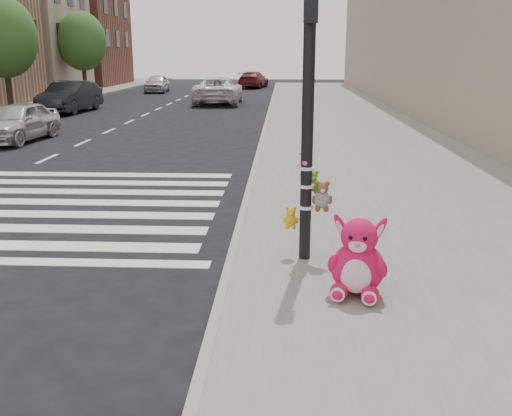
# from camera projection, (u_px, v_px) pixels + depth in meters

# --- Properties ---
(ground) EXTENTS (120.00, 120.00, 0.00)m
(ground) POSITION_uv_depth(u_px,v_px,m) (82.00, 320.00, 6.53)
(ground) COLOR black
(ground) RESTS_ON ground
(sidewalk_near) EXTENTS (7.00, 80.00, 0.14)m
(sidewalk_near) POSITION_uv_depth(u_px,v_px,m) (380.00, 159.00, 15.92)
(sidewalk_near) COLOR slate
(sidewalk_near) RESTS_ON ground
(curb_edge) EXTENTS (0.12, 80.00, 0.15)m
(curb_edge) POSITION_uv_depth(u_px,v_px,m) (257.00, 158.00, 16.08)
(curb_edge) COLOR gray
(curb_edge) RESTS_ON ground
(bld_far_d) EXTENTS (6.00, 8.00, 10.00)m
(bld_far_d) POSITION_uv_depth(u_px,v_px,m) (29.00, 22.00, 39.65)
(bld_far_d) COLOR gray
(bld_far_d) RESTS_ON ground
(bld_far_e) EXTENTS (6.00, 10.00, 9.00)m
(bld_far_e) POSITION_uv_depth(u_px,v_px,m) (84.00, 34.00, 50.38)
(bld_far_e) COLOR brown
(bld_far_e) RESTS_ON ground
(bld_near) EXTENTS (5.00, 60.00, 10.00)m
(bld_near) POSITION_uv_depth(u_px,v_px,m) (480.00, 2.00, 23.99)
(bld_near) COLOR gray
(bld_near) RESTS_ON ground
(signal_pole) EXTENTS (0.68, 0.48, 4.00)m
(signal_pole) POSITION_uv_depth(u_px,v_px,m) (309.00, 140.00, 7.67)
(signal_pole) COLOR black
(signal_pole) RESTS_ON sidewalk_near
(tree_far_b) EXTENTS (3.20, 3.20, 5.44)m
(tree_far_b) POSITION_uv_depth(u_px,v_px,m) (3.00, 37.00, 27.28)
(tree_far_b) COLOR #382619
(tree_far_b) RESTS_ON sidewalk_far
(tree_far_c) EXTENTS (3.20, 3.20, 5.44)m
(tree_far_c) POSITION_uv_depth(u_px,v_px,m) (82.00, 41.00, 37.88)
(tree_far_c) COLOR #382619
(tree_far_c) RESTS_ON sidewalk_far
(pink_bunny) EXTENTS (0.75, 0.84, 1.00)m
(pink_bunny) POSITION_uv_depth(u_px,v_px,m) (358.00, 262.00, 6.79)
(pink_bunny) COLOR #DB124E
(pink_bunny) RESTS_ON sidewalk_near
(red_teddy) EXTENTS (0.15, 0.12, 0.20)m
(red_teddy) POSITION_uv_depth(u_px,v_px,m) (360.00, 250.00, 8.15)
(red_teddy) COLOR red
(red_teddy) RESTS_ON sidewalk_near
(car_silver_far) EXTENTS (1.85, 4.05, 1.35)m
(car_silver_far) POSITION_uv_depth(u_px,v_px,m) (17.00, 122.00, 19.40)
(car_silver_far) COLOR silver
(car_silver_far) RESTS_ON ground
(car_dark_far) EXTENTS (1.98, 4.84, 1.56)m
(car_dark_far) POSITION_uv_depth(u_px,v_px,m) (70.00, 97.00, 28.79)
(car_dark_far) COLOR black
(car_dark_far) RESTS_ON ground
(car_white_near) EXTENTS (2.68, 5.68, 1.57)m
(car_white_near) POSITION_uv_depth(u_px,v_px,m) (219.00, 90.00, 33.58)
(car_white_near) COLOR silver
(car_white_near) RESTS_ON ground
(car_maroon_near) EXTENTS (2.66, 4.99, 1.38)m
(car_maroon_near) POSITION_uv_depth(u_px,v_px,m) (253.00, 80.00, 48.66)
(car_maroon_near) COLOR maroon
(car_maroon_near) RESTS_ON ground
(car_silver_deep) EXTENTS (1.86, 4.04, 1.34)m
(car_silver_deep) POSITION_uv_depth(u_px,v_px,m) (157.00, 83.00, 43.30)
(car_silver_deep) COLOR #BDBCC2
(car_silver_deep) RESTS_ON ground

